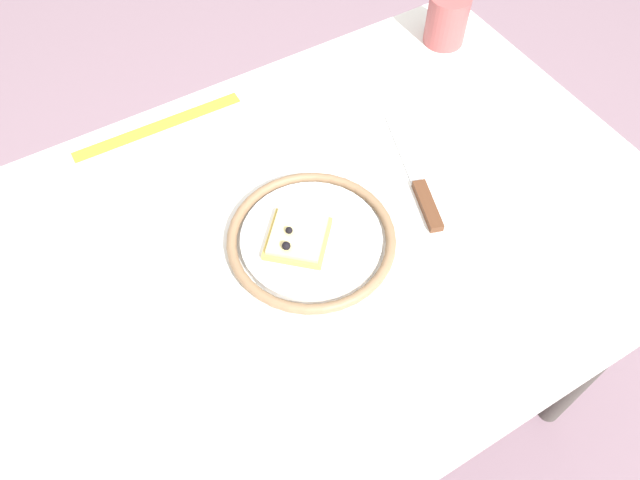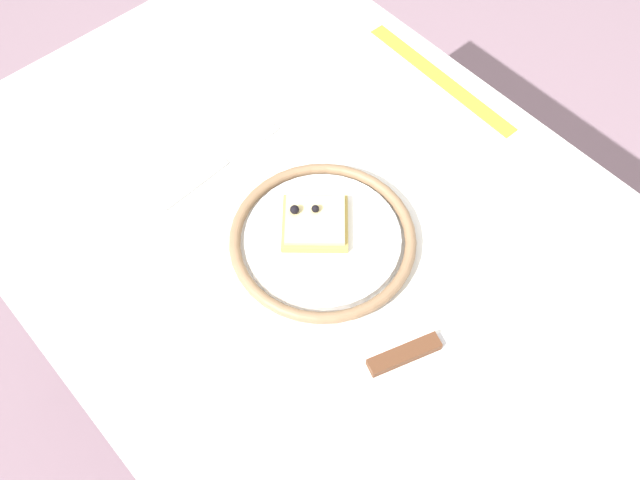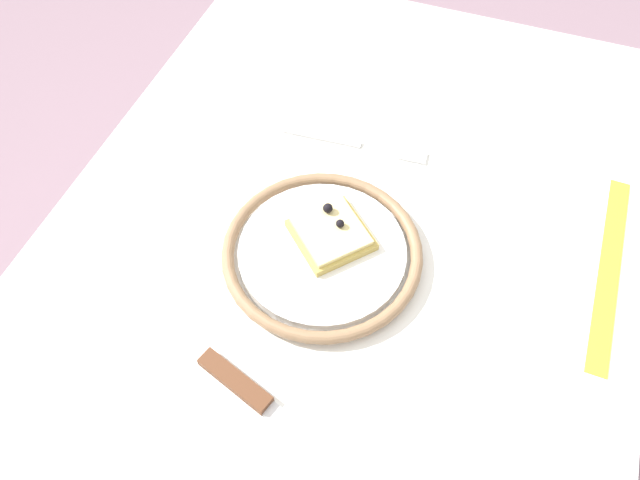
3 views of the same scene
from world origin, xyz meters
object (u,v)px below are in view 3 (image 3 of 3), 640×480
plate (322,253)px  fork (356,144)px  dining_table (331,295)px  pizza_slice_near (331,233)px  measuring_tape (609,269)px  knife (259,400)px

plate → fork: size_ratio=1.18×
dining_table → pizza_slice_near: 0.11m
pizza_slice_near → fork: pizza_slice_near is taller
measuring_tape → fork: bearing=-103.0°
dining_table → knife: bearing=-4.1°
plate → measuring_tape: size_ratio=0.84×
knife → plate: bearing=179.6°
plate → knife: plate is taller
plate → dining_table: bearing=100.8°
dining_table → fork: (-0.19, -0.03, 0.09)m
plate → pizza_slice_near: 0.03m
plate → fork: plate is taller
plate → knife: size_ratio=1.02×
dining_table → measuring_tape: size_ratio=3.77×
fork → measuring_tape: fork is taller
knife → measuring_tape: 0.44m
knife → fork: size_ratio=1.16×
measuring_tape → knife: bearing=-47.3°
plate → knife: 0.19m
dining_table → measuring_tape: bearing=107.6°
dining_table → knife: size_ratio=4.58×
pizza_slice_near → measuring_tape: size_ratio=0.41×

